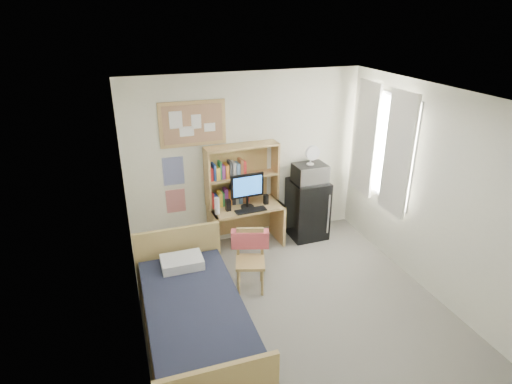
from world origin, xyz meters
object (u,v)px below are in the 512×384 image
object	(u,v)px
desk_chair	(250,262)
speaker_left	(228,205)
microwave	(310,173)
monitor	(247,191)
bulletin_board	(193,124)
bed	(196,326)
desk	(246,226)
desk_fan	(311,156)
mini_fridge	(307,209)
speaker_right	(266,199)

from	to	relation	value
desk_chair	speaker_left	xyz separation A→B (m)	(-0.01, 1.00, 0.36)
speaker_left	microwave	distance (m)	1.36
monitor	desk_chair	bearing A→B (deg)	-109.04
bulletin_board	bed	distance (m)	2.77
desk	speaker_left	xyz separation A→B (m)	(-0.30, -0.08, 0.43)
desk_chair	desk_fan	bearing A→B (deg)	56.56
monitor	speaker_left	bearing A→B (deg)	180.00
speaker_left	desk_fan	size ratio (longest dim) A/B	0.62
desk_chair	mini_fridge	world-z (taller)	mini_fridge
bulletin_board	microwave	world-z (taller)	bulletin_board
mini_fridge	bulletin_board	bearing A→B (deg)	169.43
microwave	speaker_left	bearing A→B (deg)	-178.58
desk_fan	speaker_right	bearing A→B (deg)	-179.15
speaker_right	microwave	world-z (taller)	microwave
monitor	speaker_left	distance (m)	0.35
monitor	microwave	size ratio (longest dim) A/B	1.10
desk_chair	speaker_left	size ratio (longest dim) A/B	4.71
speaker_left	microwave	size ratio (longest dim) A/B	0.36
desk_chair	monitor	size ratio (longest dim) A/B	1.53
desk_chair	monitor	world-z (taller)	monitor
desk_chair	speaker_right	distance (m)	1.24
desk_chair	mini_fridge	distance (m)	1.70
mini_fridge	speaker_right	bearing A→B (deg)	-177.56
speaker_right	microwave	xyz separation A→B (m)	(0.72, 0.03, 0.33)
bulletin_board	speaker_left	world-z (taller)	bulletin_board
bulletin_board	speaker_right	xyz separation A→B (m)	(0.98, -0.33, -1.16)
bulletin_board	speaker_right	size ratio (longest dim) A/B	6.04
bed	microwave	xyz separation A→B (m)	(2.19, 1.88, 0.80)
microwave	desk_fan	bearing A→B (deg)	0.00
desk	speaker_right	distance (m)	0.52
bed	speaker_left	size ratio (longest dim) A/B	11.92
desk_chair	microwave	size ratio (longest dim) A/B	1.68
monitor	microwave	world-z (taller)	microwave
desk	monitor	world-z (taller)	monitor
mini_fridge	monitor	xyz separation A→B (m)	(-1.02, -0.06, 0.47)
mini_fridge	desk_chair	bearing A→B (deg)	-141.51
desk	speaker_right	world-z (taller)	speaker_right
desk	mini_fridge	distance (m)	1.03
monitor	speaker_left	world-z (taller)	monitor
mini_fridge	monitor	world-z (taller)	monitor
mini_fridge	speaker_right	distance (m)	0.77
bed	monitor	world-z (taller)	monitor
mini_fridge	bed	bearing A→B (deg)	-140.16
bulletin_board	desk	world-z (taller)	bulletin_board
speaker_left	desk	bearing A→B (deg)	11.31
bulletin_board	speaker_right	bearing A→B (deg)	-18.41
mini_fridge	desk_fan	world-z (taller)	desk_fan
desk	microwave	world-z (taller)	microwave
bulletin_board	bed	world-z (taller)	bulletin_board
bulletin_board	desk	size ratio (longest dim) A/B	0.86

